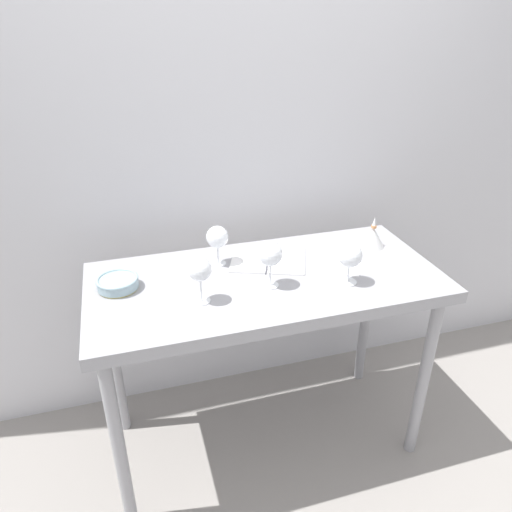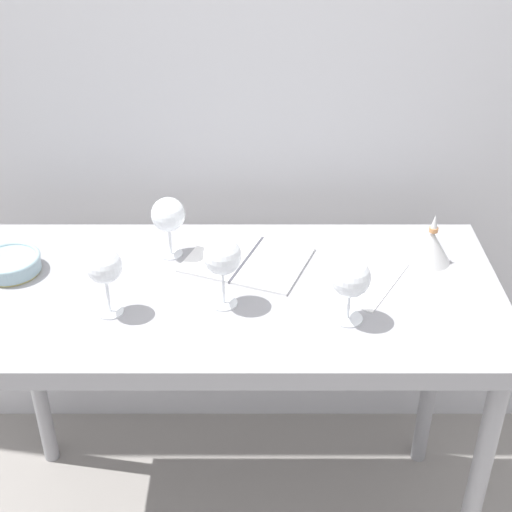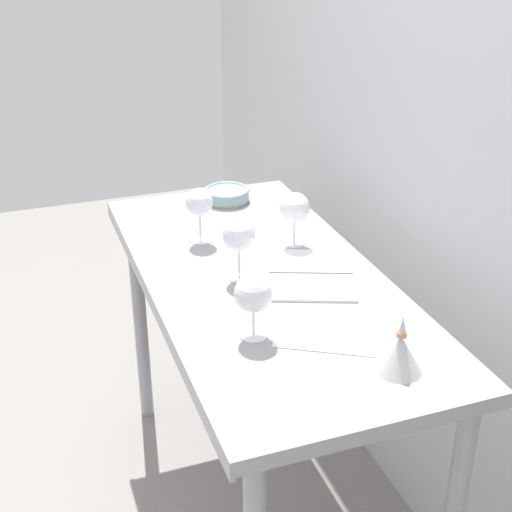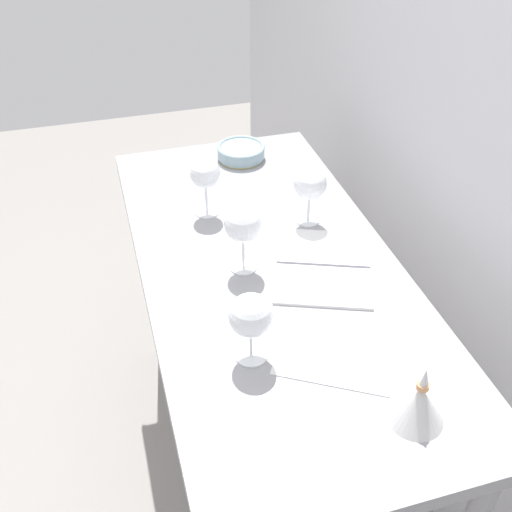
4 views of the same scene
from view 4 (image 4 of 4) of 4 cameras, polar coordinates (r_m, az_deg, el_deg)
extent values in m
plane|color=gray|center=(2.23, 1.13, -19.17)|extent=(6.00, 6.00, 0.00)
cube|color=silver|center=(1.56, 19.85, 14.08)|extent=(3.80, 0.04, 2.60)
cube|color=#949499|center=(1.57, 1.52, -1.33)|extent=(1.40, 0.64, 0.04)
cube|color=#949499|center=(1.53, -10.26, -3.58)|extent=(1.40, 0.01, 0.05)
cylinder|color=#949499|center=(2.31, -9.61, -1.50)|extent=(0.05, 0.05, 0.86)
cylinder|color=#949499|center=(2.39, 2.75, 0.65)|extent=(0.05, 0.05, 0.86)
cylinder|color=white|center=(1.54, -1.19, -1.06)|extent=(0.07, 0.07, 0.00)
cylinder|color=white|center=(1.51, -1.21, 0.39)|extent=(0.01, 0.01, 0.09)
sphere|color=white|center=(1.46, -1.25, 3.08)|extent=(0.09, 0.09, 0.09)
cylinder|color=maroon|center=(1.47, -1.25, 2.56)|extent=(0.07, 0.07, 0.02)
cylinder|color=white|center=(1.75, -4.63, 4.13)|extent=(0.07, 0.07, 0.00)
cylinder|color=white|center=(1.73, -4.71, 5.46)|extent=(0.01, 0.01, 0.09)
sphere|color=white|center=(1.69, -4.85, 7.83)|extent=(0.08, 0.08, 0.08)
cylinder|color=maroon|center=(1.69, -4.82, 7.39)|extent=(0.06, 0.06, 0.02)
cylinder|color=white|center=(1.72, 4.91, 3.33)|extent=(0.06, 0.06, 0.00)
cylinder|color=white|center=(1.70, 4.98, 4.52)|extent=(0.01, 0.01, 0.08)
sphere|color=white|center=(1.65, 5.13, 6.83)|extent=(0.09, 0.09, 0.09)
cylinder|color=maroon|center=(1.66, 5.10, 6.35)|extent=(0.06, 0.06, 0.03)
cylinder|color=white|center=(1.32, -0.46, -9.31)|extent=(0.07, 0.07, 0.00)
cylinder|color=white|center=(1.29, -0.47, -8.12)|extent=(0.01, 0.01, 0.08)
sphere|color=white|center=(1.24, -0.49, -5.61)|extent=(0.09, 0.09, 0.09)
cylinder|color=#5C141A|center=(1.25, -0.49, -6.16)|extent=(0.07, 0.07, 0.03)
cube|color=white|center=(1.61, 6.36, 0.73)|extent=(0.23, 0.28, 0.01)
cube|color=white|center=(1.49, 6.33, -2.80)|extent=(0.23, 0.28, 0.01)
cube|color=#3F3F47|center=(1.55, 6.35, -0.96)|extent=(0.09, 0.23, 0.01)
cube|color=white|center=(1.33, 7.49, -9.25)|extent=(0.28, 0.30, 0.00)
cylinder|color=#DBCC66|center=(2.03, -1.41, 9.26)|extent=(0.15, 0.15, 0.01)
cylinder|color=#8CA8B2|center=(2.02, -1.42, 9.78)|extent=(0.15, 0.15, 0.04)
torus|color=#8CA8B2|center=(2.01, -1.43, 10.22)|extent=(0.16, 0.16, 0.01)
cone|color=silver|center=(1.22, 15.06, -13.31)|extent=(0.11, 0.11, 0.09)
cylinder|color=#C17F4C|center=(1.18, 15.46, -11.74)|extent=(0.02, 0.02, 0.01)
cone|color=silver|center=(1.16, 15.66, -10.93)|extent=(0.02, 0.02, 0.04)
camera|label=1|loc=(2.06, -58.01, 21.83)|focal=33.73mm
camera|label=2|loc=(1.59, -69.48, 18.61)|focal=51.13mm
camera|label=3|loc=(0.62, -167.92, -36.86)|focal=51.28mm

